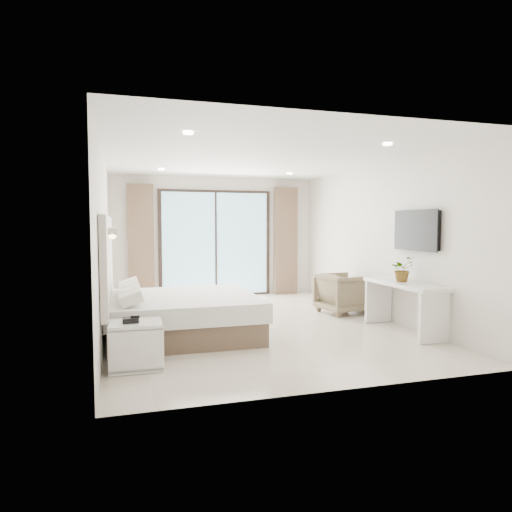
{
  "coord_description": "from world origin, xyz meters",
  "views": [
    {
      "loc": [
        -2.06,
        -7.09,
        1.64
      ],
      "look_at": [
        0.16,
        0.4,
        1.1
      ],
      "focal_mm": 32.0,
      "sensor_mm": 36.0,
      "label": 1
    }
  ],
  "objects_px": {
    "console_desk": "(404,296)",
    "armchair": "(343,291)",
    "nightstand": "(136,345)",
    "bed": "(181,315)"
  },
  "relations": [
    {
      "from": "console_desk",
      "to": "bed",
      "type": "bearing_deg",
      "value": 167.65
    },
    {
      "from": "nightstand",
      "to": "console_desk",
      "type": "relative_size",
      "value": 0.38
    },
    {
      "from": "nightstand",
      "to": "armchair",
      "type": "bearing_deg",
      "value": 32.5
    },
    {
      "from": "bed",
      "to": "console_desk",
      "type": "height_order",
      "value": "console_desk"
    },
    {
      "from": "bed",
      "to": "armchair",
      "type": "relative_size",
      "value": 2.64
    },
    {
      "from": "bed",
      "to": "console_desk",
      "type": "distance_m",
      "value": 3.37
    },
    {
      "from": "bed",
      "to": "nightstand",
      "type": "distance_m",
      "value": 1.54
    },
    {
      "from": "console_desk",
      "to": "armchair",
      "type": "height_order",
      "value": "armchair"
    },
    {
      "from": "nightstand",
      "to": "armchair",
      "type": "xyz_separation_m",
      "value": [
        3.77,
        2.27,
        0.14
      ]
    },
    {
      "from": "bed",
      "to": "armchair",
      "type": "bearing_deg",
      "value": 16.16
    }
  ]
}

